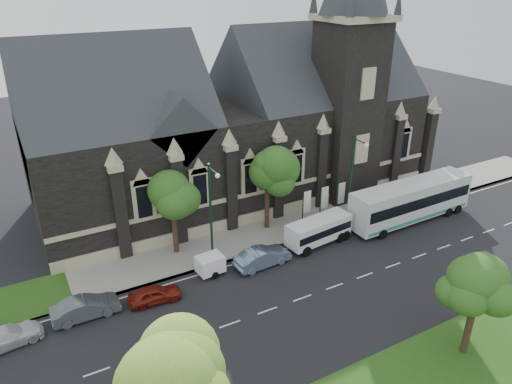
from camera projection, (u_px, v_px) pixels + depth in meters
ground at (302, 298)px, 35.44m from camera, size 160.00×160.00×0.00m
sidewalk at (244, 240)px, 42.97m from camera, size 80.00×5.00×0.15m
museum at (245, 120)px, 49.18m from camera, size 40.00×17.70×29.90m
tree_park_near at (195, 369)px, 20.63m from camera, size 4.42×4.42×8.56m
tree_park_east at (477, 289)px, 28.79m from camera, size 3.40×3.40×6.28m
tree_walk_right at (268, 170)px, 42.92m from camera, size 4.08×4.08×7.80m
tree_walk_left at (173, 191)px, 39.01m from camera, size 3.91×3.91×7.64m
street_lamp_near at (353, 177)px, 43.31m from camera, size 0.36×1.88×9.00m
street_lamp_mid at (212, 211)px, 37.19m from camera, size 0.36×1.88×9.00m
banner_flag_left at (306, 204)px, 44.35m from camera, size 0.90×0.10×4.00m
banner_flag_center at (323, 200)px, 45.22m from camera, size 0.90×0.10×4.00m
banner_flag_right at (340, 196)px, 46.09m from camera, size 0.90×0.10×4.00m
tour_coach at (411, 201)px, 45.69m from camera, size 13.44×3.27×3.91m
shuttle_bus at (319, 230)px, 42.00m from camera, size 6.43×2.87×2.41m
box_trailer at (210, 264)px, 37.93m from camera, size 3.06×1.80×1.60m
sedan at (263, 257)px, 39.09m from camera, size 4.95×2.01×1.60m
car_far_red at (155, 294)px, 34.80m from camera, size 3.99×1.91×1.32m
car_far_white at (5, 337)px, 30.69m from camera, size 4.81×2.47×1.34m
car_far_grey at (86, 308)px, 33.23m from camera, size 4.63×1.63×1.53m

